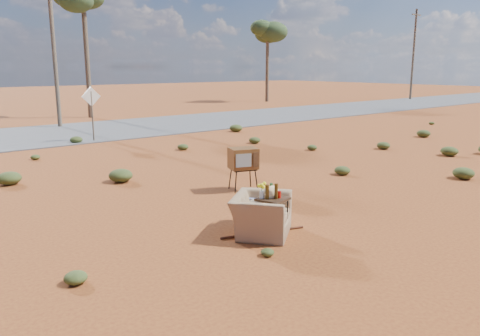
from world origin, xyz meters
TOP-DOWN VIEW (x-y plane):
  - ground at (0.00, 0.00)m, footprint 140.00×140.00m
  - highway at (0.00, 15.00)m, footprint 140.00×7.00m
  - armchair at (-0.37, -0.23)m, footprint 1.41×1.44m
  - tv_unit at (1.30, 2.28)m, footprint 0.78×0.70m
  - side_table at (-0.35, -0.45)m, footprint 0.59×0.59m
  - rusty_bar at (-0.39, -0.31)m, footprint 1.57×0.54m
  - road_sign at (1.50, 12.00)m, footprint 0.78×0.06m
  - eucalyptus_center at (5.00, 21.00)m, footprint 3.20×3.20m
  - eucalyptus_right at (22.00, 24.00)m, footprint 3.20×3.20m
  - utility_pole_center at (2.00, 17.50)m, footprint 1.40×0.20m
  - utility_pole_east at (34.00, 17.50)m, footprint 1.40×0.20m
  - scrub_patch at (-0.82, 4.41)m, footprint 17.49×8.07m

SIDE VIEW (x-z plane):
  - ground at x=0.00m, z-range 0.00..0.00m
  - highway at x=0.00m, z-range 0.00..0.04m
  - rusty_bar at x=-0.39m, z-range 0.00..0.04m
  - scrub_patch at x=-0.82m, z-range -0.03..0.30m
  - armchair at x=-0.37m, z-range -0.03..0.94m
  - side_table at x=-0.35m, z-range 0.23..1.20m
  - tv_unit at x=1.30m, z-range 0.25..1.29m
  - road_sign at x=1.50m, z-range 0.41..2.60m
  - utility_pole_center at x=2.00m, z-range 0.15..8.15m
  - utility_pole_east at x=34.00m, z-range 0.15..8.15m
  - eucalyptus_right at x=22.00m, z-range 2.39..9.49m
  - eucalyptus_center at x=5.00m, z-range 2.63..10.23m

